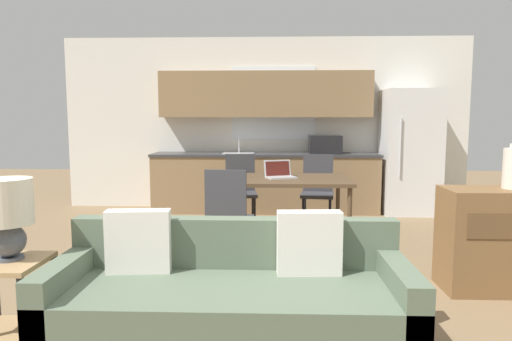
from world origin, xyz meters
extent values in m
cube|color=silver|center=(0.00, 4.63, 1.35)|extent=(6.40, 0.06, 2.70)
cube|color=white|center=(0.13, 4.59, 1.67)|extent=(1.31, 0.01, 1.15)
cube|color=#8E704C|center=(0.00, 4.29, 0.43)|extent=(3.43, 0.62, 0.86)
cube|color=#38383A|center=(0.00, 4.29, 0.88)|extent=(3.46, 0.65, 0.04)
cube|color=#B2B5B7|center=(-0.41, 4.24, 0.90)|extent=(0.48, 0.36, 0.01)
cylinder|color=#B7BABC|center=(-0.41, 4.41, 1.02)|extent=(0.02, 0.02, 0.24)
cube|color=#8E704C|center=(0.00, 4.43, 1.80)|extent=(3.26, 0.34, 0.70)
cube|color=black|center=(0.91, 4.24, 1.04)|extent=(0.48, 0.36, 0.28)
cube|color=white|center=(2.18, 4.23, 0.93)|extent=(0.81, 0.70, 1.86)
cylinder|color=silver|center=(1.94, 3.86, 1.02)|extent=(0.02, 0.02, 0.84)
cube|color=brown|center=(0.20, 2.48, 0.73)|extent=(1.57, 0.97, 0.04)
cylinder|color=brown|center=(-0.53, 2.06, 0.36)|extent=(0.05, 0.05, 0.71)
cylinder|color=brown|center=(0.93, 2.06, 0.36)|extent=(0.05, 0.05, 0.71)
cylinder|color=brown|center=(-0.53, 2.91, 0.36)|extent=(0.05, 0.05, 0.71)
cylinder|color=brown|center=(0.93, 2.91, 0.36)|extent=(0.05, 0.05, 0.71)
cylinder|color=#3D2D1E|center=(-1.09, 0.21, 0.05)|extent=(0.05, 0.05, 0.10)
cylinder|color=#3D2D1E|center=(0.82, 0.21, 0.05)|extent=(0.05, 0.05, 0.10)
cube|color=#566651|center=(-0.14, -0.11, 0.28)|extent=(2.11, 0.80, 0.36)
cube|color=#566651|center=(-0.14, 0.22, 0.44)|extent=(2.11, 0.14, 0.68)
cube|color=#566651|center=(-1.12, -0.11, 0.35)|extent=(0.14, 0.80, 0.50)
cube|color=#566651|center=(0.85, -0.11, 0.35)|extent=(0.14, 0.80, 0.50)
cube|color=silver|center=(-0.74, 0.09, 0.66)|extent=(0.41, 0.16, 0.40)
cube|color=silver|center=(0.34, 0.09, 0.66)|extent=(0.41, 0.14, 0.40)
cube|color=tan|center=(-1.51, -0.07, 0.55)|extent=(0.44, 0.44, 0.03)
cube|color=tan|center=(-1.51, -0.07, 0.13)|extent=(0.39, 0.39, 0.02)
cube|color=#232326|center=(-1.31, -0.27, 0.27)|extent=(0.03, 0.03, 0.54)
cube|color=#232326|center=(-1.31, 0.13, 0.27)|extent=(0.03, 0.03, 0.54)
cylinder|color=#4C515B|center=(-1.50, -0.04, 0.58)|extent=(0.16, 0.16, 0.02)
sphere|color=#4C515B|center=(-1.50, -0.04, 0.69)|extent=(0.20, 0.20, 0.20)
cylinder|color=beige|center=(-1.50, -0.04, 0.93)|extent=(0.30, 0.30, 0.28)
cube|color=brown|center=(1.99, 1.06, 0.43)|extent=(0.91, 0.46, 0.86)
cube|color=#38383D|center=(-0.31, 1.72, 0.43)|extent=(0.47, 0.47, 0.04)
cube|color=#38383D|center=(-0.33, 1.53, 0.70)|extent=(0.40, 0.08, 0.50)
cylinder|color=black|center=(-0.12, 1.87, 0.21)|extent=(0.03, 0.03, 0.41)
cylinder|color=black|center=(-0.45, 1.91, 0.21)|extent=(0.03, 0.03, 0.41)
cylinder|color=black|center=(-0.16, 1.53, 0.21)|extent=(0.03, 0.03, 0.41)
cylinder|color=black|center=(-0.50, 1.57, 0.21)|extent=(0.03, 0.03, 0.41)
cube|color=#38383D|center=(0.70, 3.24, 0.43)|extent=(0.48, 0.48, 0.04)
cube|color=#38383D|center=(0.73, 3.43, 0.70)|extent=(0.40, 0.09, 0.50)
cylinder|color=black|center=(0.51, 3.10, 0.21)|extent=(0.03, 0.03, 0.41)
cylinder|color=black|center=(0.85, 3.05, 0.21)|extent=(0.03, 0.03, 0.41)
cylinder|color=black|center=(0.56, 3.43, 0.21)|extent=(0.03, 0.03, 0.41)
cylinder|color=black|center=(0.89, 3.39, 0.21)|extent=(0.03, 0.03, 0.41)
cube|color=#38383D|center=(-0.31, 3.26, 0.43)|extent=(0.46, 0.46, 0.04)
cube|color=#38383D|center=(-0.33, 3.46, 0.70)|extent=(0.40, 0.07, 0.50)
cylinder|color=black|center=(-0.46, 3.08, 0.21)|extent=(0.03, 0.03, 0.41)
cylinder|color=black|center=(-0.12, 3.11, 0.21)|extent=(0.03, 0.03, 0.41)
cylinder|color=black|center=(-0.49, 3.41, 0.21)|extent=(0.03, 0.03, 0.41)
cylinder|color=black|center=(-0.15, 3.45, 0.21)|extent=(0.03, 0.03, 0.41)
cube|color=#B7BABC|center=(0.21, 2.47, 0.76)|extent=(0.38, 0.32, 0.02)
cube|color=#B7BABC|center=(0.17, 2.58, 0.85)|extent=(0.32, 0.16, 0.20)
cube|color=#4C1914|center=(0.17, 2.57, 0.85)|extent=(0.28, 0.13, 0.17)
camera|label=1|loc=(0.11, -2.70, 1.43)|focal=32.00mm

